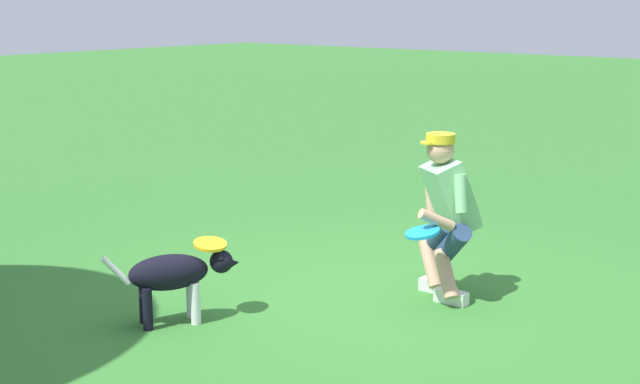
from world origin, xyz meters
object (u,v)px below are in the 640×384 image
dog (176,274)px  frisbee_held (422,232)px  person (446,211)px  frisbee_flying (210,244)px

dog → frisbee_held: size_ratio=3.41×
person → frisbee_flying: 1.81m
frisbee_flying → person: bearing=-127.5°
frisbee_held → person: bearing=-84.9°
frisbee_held → frisbee_flying: bearing=42.8°
dog → person: bearing=-5.0°
person → frisbee_held: (-0.03, 0.38, -0.09)m
dog → frisbee_flying: size_ratio=3.63×
frisbee_held → dog: bearing=46.1°
person → frisbee_held: 0.40m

